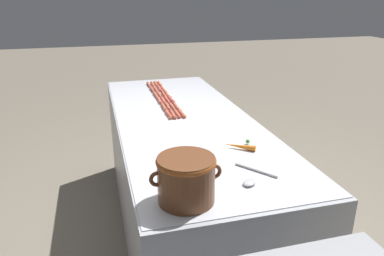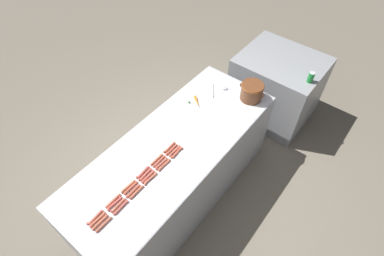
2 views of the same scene
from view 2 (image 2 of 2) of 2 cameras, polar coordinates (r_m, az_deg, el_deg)
The scene contains 31 objects.
ground_plane at distance 3.56m, azimuth -2.87°, elevation -11.86°, with size 20.00×20.00×0.00m, color #756B5B.
griddle_counter at distance 3.18m, azimuth -3.18°, elevation -8.01°, with size 0.89×2.32×0.89m.
back_cabinet at distance 4.15m, azimuth 15.50°, elevation 7.31°, with size 1.00×0.85×0.91m, color #939599.
hot_dog_0 at distance 2.55m, azimuth -17.82°, elevation -15.72°, with size 0.03×0.16×0.02m.
hot_dog_1 at distance 2.58m, azimuth -14.70°, elevation -13.10°, with size 0.02×0.16×0.02m.
hot_dog_2 at distance 2.61m, azimuth -11.93°, elevation -10.72°, with size 0.03×0.16×0.02m.
hot_dog_3 at distance 2.66m, azimuth -9.24°, elevation -8.24°, with size 0.03×0.16×0.02m.
hot_dog_4 at distance 2.72m, azimuth -6.73°, elevation -5.88°, with size 0.02×0.16×0.02m.
hot_dog_5 at distance 2.79m, azimuth -4.30°, elevation -3.64°, with size 0.03×0.16×0.02m.
hot_dog_6 at distance 2.53m, azimuth -17.36°, elevation -16.16°, with size 0.03×0.16×0.02m.
hot_dog_7 at distance 2.56m, azimuth -14.40°, elevation -13.60°, with size 0.03×0.16×0.02m.
hot_dog_8 at distance 2.60m, azimuth -11.48°, elevation -11.00°, with size 0.02×0.16×0.02m.
hot_dog_9 at distance 2.65m, azimuth -8.78°, elevation -8.67°, with size 0.03×0.16×0.02m.
hot_dog_10 at distance 2.71m, azimuth -6.21°, elevation -6.25°, with size 0.03×0.16×0.02m.
hot_dog_11 at distance 2.77m, azimuth -3.87°, elevation -4.08°, with size 0.02×0.16×0.02m.
hot_dog_12 at distance 2.52m, azimuth -16.95°, elevation -16.62°, with size 0.03×0.16×0.02m.
hot_dog_13 at distance 2.55m, azimuth -13.73°, elevation -13.97°, with size 0.03×0.16×0.02m.
hot_dog_14 at distance 2.58m, azimuth -11.03°, elevation -11.57°, with size 0.03×0.16×0.02m.
hot_dog_15 at distance 2.63m, azimuth -8.29°, elevation -9.06°, with size 0.02×0.16×0.02m.
hot_dog_16 at distance 2.69m, azimuth -5.81°, elevation -6.68°, with size 0.03×0.16×0.02m.
hot_dog_17 at distance 2.76m, azimuth -3.29°, elevation -4.32°, with size 0.03×0.16×0.02m.
hot_dog_18 at distance 2.50m, azimuth -16.30°, elevation -17.06°, with size 0.02×0.16×0.02m.
hot_dog_19 at distance 2.53m, azimuth -13.27°, elevation -14.40°, with size 0.03×0.16×0.02m.
hot_dog_20 at distance 2.57m, azimuth -10.42°, elevation -11.82°, with size 0.03×0.16×0.02m.
hot_dog_21 at distance 2.62m, azimuth -7.85°, elevation -9.41°, with size 0.03×0.16×0.02m.
hot_dog_22 at distance 2.68m, azimuth -5.25°, elevation -6.92°, with size 0.03×0.16×0.02m.
hot_dog_23 at distance 2.75m, azimuth -2.88°, elevation -4.66°, with size 0.03×0.16×0.02m.
bean_pot at distance 3.22m, azimuth 11.22°, elevation 6.89°, with size 0.29×0.24×0.19m.
serving_spoon at distance 3.34m, azimuth 5.47°, elevation 7.31°, with size 0.19×0.24×0.02m.
carrot at distance 3.17m, azimuth 0.86°, elevation 4.93°, with size 0.16×0.13×0.03m.
soda_can at distance 3.60m, azimuth 21.49°, elevation 8.89°, with size 0.07×0.07×0.12m.
Camera 2 is at (1.21, -1.23, 3.12)m, focal length 28.30 mm.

